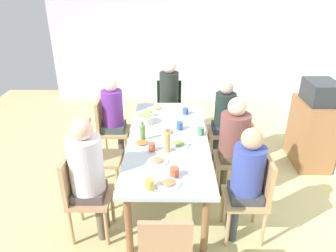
{
  "coord_description": "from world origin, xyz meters",
  "views": [
    {
      "loc": [
        3.21,
        0.04,
        2.42
      ],
      "look_at": [
        0.0,
        0.0,
        0.87
      ],
      "focal_mm": 34.07,
      "sensor_mm": 36.0,
      "label": 1
    }
  ],
  "objects_px": {
    "chair_1": "(97,153)",
    "cup_3": "(180,126)",
    "person_5": "(114,114)",
    "bowl_0": "(145,119)",
    "chair_3": "(81,191)",
    "cup_5": "(149,113)",
    "person_6": "(233,137)",
    "chair_0": "(229,127)",
    "plate_4": "(157,109)",
    "cup_0": "(186,111)",
    "cup_4": "(152,147)",
    "person_3": "(88,169)",
    "chair_7": "(169,106)",
    "chair_6": "(239,154)",
    "plate_0": "(158,161)",
    "side_cabinet": "(312,133)",
    "dining_table": "(168,143)",
    "plate_1": "(168,183)",
    "bottle_0": "(143,132)",
    "cup_6": "(201,131)",
    "person_7": "(169,94)",
    "plate_3": "(168,132)",
    "person_0": "(223,116)",
    "cup_1": "(150,184)",
    "bottle_1": "(168,142)",
    "plate_2": "(142,144)",
    "chair_4": "(253,193)",
    "microwave": "(321,92)",
    "cup_2": "(174,172)",
    "plate_5": "(178,144)"
  },
  "relations": [
    {
      "from": "chair_1",
      "to": "cup_3",
      "type": "relative_size",
      "value": 8.04
    },
    {
      "from": "person_5",
      "to": "bowl_0",
      "type": "distance_m",
      "value": 0.56
    },
    {
      "from": "chair_3",
      "to": "cup_5",
      "type": "bearing_deg",
      "value": 156.49
    },
    {
      "from": "chair_1",
      "to": "person_6",
      "type": "relative_size",
      "value": 0.74
    },
    {
      "from": "chair_0",
      "to": "plate_4",
      "type": "xyz_separation_m",
      "value": [
        -0.11,
        -0.99,
        0.22
      ]
    },
    {
      "from": "person_6",
      "to": "plate_4",
      "type": "relative_size",
      "value": 5.9
    },
    {
      "from": "cup_0",
      "to": "cup_4",
      "type": "xyz_separation_m",
      "value": [
        0.97,
        -0.39,
        0.0
      ]
    },
    {
      "from": "person_3",
      "to": "chair_7",
      "type": "xyz_separation_m",
      "value": [
        -2.18,
        0.74,
        -0.26
      ]
    },
    {
      "from": "chair_6",
      "to": "plate_0",
      "type": "bearing_deg",
      "value": -60.82
    },
    {
      "from": "chair_6",
      "to": "side_cabinet",
      "type": "relative_size",
      "value": 1.0
    },
    {
      "from": "person_5",
      "to": "cup_0",
      "type": "distance_m",
      "value": 0.97
    },
    {
      "from": "dining_table",
      "to": "cup_5",
      "type": "height_order",
      "value": "cup_5"
    },
    {
      "from": "cup_4",
      "to": "plate_4",
      "type": "bearing_deg",
      "value": 179.49
    },
    {
      "from": "side_cabinet",
      "to": "plate_0",
      "type": "bearing_deg",
      "value": -59.75
    },
    {
      "from": "bowl_0",
      "to": "plate_1",
      "type": "bearing_deg",
      "value": 13.57
    },
    {
      "from": "chair_1",
      "to": "bottle_0",
      "type": "bearing_deg",
      "value": 84.06
    },
    {
      "from": "plate_1",
      "to": "bowl_0",
      "type": "relative_size",
      "value": 0.97
    },
    {
      "from": "cup_5",
      "to": "cup_6",
      "type": "bearing_deg",
      "value": 51.1
    },
    {
      "from": "person_7",
      "to": "plate_3",
      "type": "height_order",
      "value": "person_7"
    },
    {
      "from": "chair_3",
      "to": "cup_3",
      "type": "bearing_deg",
      "value": 134.17
    },
    {
      "from": "person_0",
      "to": "cup_1",
      "type": "height_order",
      "value": "person_0"
    },
    {
      "from": "chair_3",
      "to": "cup_5",
      "type": "height_order",
      "value": "chair_3"
    },
    {
      "from": "person_5",
      "to": "bottle_1",
      "type": "relative_size",
      "value": 4.71
    },
    {
      "from": "chair_1",
      "to": "plate_2",
      "type": "distance_m",
      "value": 0.61
    },
    {
      "from": "person_3",
      "to": "plate_2",
      "type": "height_order",
      "value": "person_3"
    },
    {
      "from": "person_3",
      "to": "person_7",
      "type": "height_order",
      "value": "person_3"
    },
    {
      "from": "person_0",
      "to": "person_3",
      "type": "relative_size",
      "value": 0.9
    },
    {
      "from": "person_0",
      "to": "plate_3",
      "type": "bearing_deg",
      "value": -50.73
    },
    {
      "from": "plate_0",
      "to": "chair_4",
      "type": "bearing_deg",
      "value": 77.72
    },
    {
      "from": "person_3",
      "to": "bottle_0",
      "type": "bearing_deg",
      "value": 145.16
    },
    {
      "from": "chair_0",
      "to": "microwave",
      "type": "bearing_deg",
      "value": 87.82
    },
    {
      "from": "person_3",
      "to": "cup_3",
      "type": "distance_m",
      "value": 1.29
    },
    {
      "from": "plate_0",
      "to": "cup_2",
      "type": "height_order",
      "value": "cup_2"
    },
    {
      "from": "plate_3",
      "to": "cup_0",
      "type": "distance_m",
      "value": 0.61
    },
    {
      "from": "plate_4",
      "to": "cup_6",
      "type": "height_order",
      "value": "cup_6"
    },
    {
      "from": "dining_table",
      "to": "plate_0",
      "type": "distance_m",
      "value": 0.53
    },
    {
      "from": "plate_5",
      "to": "cup_3",
      "type": "bearing_deg",
      "value": 176.83
    },
    {
      "from": "person_6",
      "to": "plate_1",
      "type": "distance_m",
      "value": 1.15
    },
    {
      "from": "plate_0",
      "to": "cup_0",
      "type": "bearing_deg",
      "value": 164.96
    },
    {
      "from": "plate_1",
      "to": "plate_5",
      "type": "distance_m",
      "value": 0.73
    },
    {
      "from": "cup_3",
      "to": "side_cabinet",
      "type": "xyz_separation_m",
      "value": [
        -0.46,
        1.81,
        -0.32
      ]
    },
    {
      "from": "dining_table",
      "to": "cup_5",
      "type": "distance_m",
      "value": 0.66
    },
    {
      "from": "person_0",
      "to": "chair_4",
      "type": "xyz_separation_m",
      "value": [
        1.44,
        0.09,
        -0.17
      ]
    },
    {
      "from": "chair_6",
      "to": "cup_2",
      "type": "relative_size",
      "value": 7.45
    },
    {
      "from": "chair_4",
      "to": "bowl_0",
      "type": "bearing_deg",
      "value": -134.61
    },
    {
      "from": "plate_5",
      "to": "bottle_0",
      "type": "xyz_separation_m",
      "value": [
        -0.11,
        -0.4,
        0.09
      ]
    },
    {
      "from": "chair_4",
      "to": "cup_0",
      "type": "relative_size",
      "value": 8.03
    },
    {
      "from": "cup_3",
      "to": "plate_2",
      "type": "bearing_deg",
      "value": -47.59
    },
    {
      "from": "cup_0",
      "to": "cup_3",
      "type": "relative_size",
      "value": 1.0
    },
    {
      "from": "chair_0",
      "to": "person_5",
      "type": "xyz_separation_m",
      "value": [
        -0.0,
        -1.57,
        0.19
      ]
    }
  ]
}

